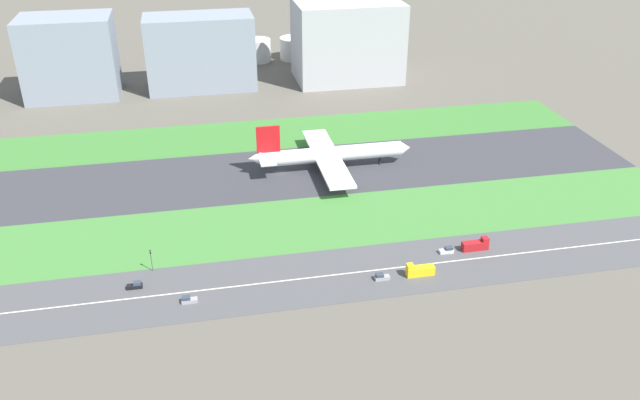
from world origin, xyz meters
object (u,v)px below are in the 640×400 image
Objects in this scene: car_2 at (382,277)px; car_0 at (189,300)px; office_tower at (347,41)px; car_4 at (447,250)px; hangar_building at (201,52)px; airliner at (328,154)px; car_1 at (135,285)px; terminal_building at (70,57)px; fuel_tank_west at (257,50)px; fuel_tank_centre at (296,48)px; truck_1 at (419,270)px; traffic_light at (151,259)px; truck_0 at (476,245)px.

car_0 is at bearing 0.00° from car_2.
car_2 is at bearing -100.58° from office_tower.
car_4 is at bearing -93.69° from office_tower.
airliner is at bearing -69.03° from hangar_building.
car_2 is 1.00× the size of car_1.
terminal_building reaches higher than car_0.
fuel_tank_west is at bearing 52.86° from hangar_building.
truck_1 is at bearing -90.84° from fuel_tank_centre.
car_2 is 0.08× the size of office_tower.
terminal_building reaches higher than traffic_light.
terminal_building reaches higher than airliner.
hangar_building is (-42.98, 192.00, 18.12)m from car_2.
car_1 is 235.25m from fuel_tank_west.
car_0 is at bearing -74.70° from terminal_building.
car_2 is at bearing -15.30° from traffic_light.
truck_1 is at bearing -155.64° from truck_0.
truck_0 is (32.95, -68.00, -4.56)m from airliner.
truck_1 reaches higher than car_0.
airliner is 14.77× the size of car_4.
fuel_tank_centre is at bearing 84.84° from airliner.
hangar_building reaches higher than truck_0.
fuel_tank_centre is at bearing 37.78° from hangar_building.
truck_1 is 67.17m from car_0.
car_4 is (79.73, 10.00, 0.00)m from car_0.
traffic_light is at bearing 174.92° from car_4.
car_1 and car_4 have the same top height.
car_1 is at bearing -78.30° from terminal_building.
car_2 is at bearing -180.00° from car_0.
terminal_building is 65.15m from hangar_building.
traffic_light is 0.13× the size of hangar_building.
office_tower reaches higher than car_4.
office_tower reaches higher than traffic_light.
traffic_light is 0.13× the size of office_tower.
truck_0 is 89.81m from car_0.
truck_1 is 24.25m from truck_0.
airliner is 1.15× the size of office_tower.
traffic_light is at bearing -60.51° from car_0.
airliner is at bearing -46.33° from terminal_building.
terminal_building is 0.80× the size of office_tower.
car_4 is (12.56, 10.00, -0.75)m from truck_1.
fuel_tank_west reaches higher than fuel_tank_centre.
car_1 is 1.00× the size of car_0.
car_0 is 193.26m from hangar_building.
traffic_light is at bearing -104.56° from fuel_tank_west.
hangar_building is (27.43, 182.00, 18.12)m from car_1.
fuel_tank_centre is at bearing 92.29° from car_4.
hangar_building is at bearing 180.00° from office_tower.
car_1 is at bearing -105.16° from fuel_tank_west.
fuel_tank_centre is at bearing -90.84° from truck_1.
airliner is 3.83× the size of fuel_tank_west.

